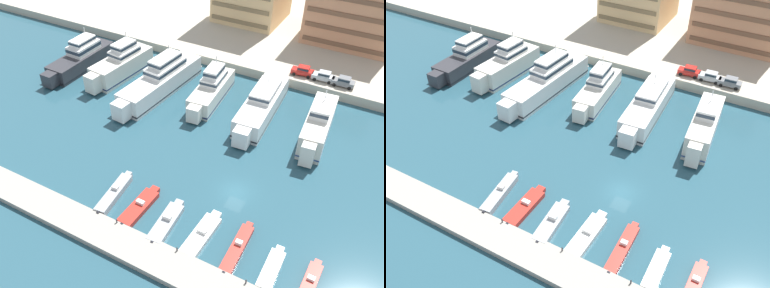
{
  "view_description": "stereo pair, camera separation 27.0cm",
  "coord_description": "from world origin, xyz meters",
  "views": [
    {
      "loc": [
        15.09,
        -39.41,
        42.83
      ],
      "look_at": [
        -8.98,
        3.55,
        2.5
      ],
      "focal_mm": 40.0,
      "sensor_mm": 36.0,
      "label": 1
    },
    {
      "loc": [
        15.32,
        -39.27,
        42.83
      ],
      "look_at": [
        -8.98,
        3.55,
        2.5
      ],
      "focal_mm": 40.0,
      "sensor_mm": 36.0,
      "label": 2
    }
  ],
  "objects": [
    {
      "name": "ground_plane",
      "position": [
        0.0,
        0.0,
        0.0
      ],
      "size": [
        400.0,
        400.0,
        0.0
      ],
      "primitive_type": "plane",
      "color": "#285160"
    },
    {
      "name": "apartment_block_left",
      "position": [
        2.74,
        53.61,
        9.82
      ],
      "size": [
        18.36,
        17.31,
        17.9
      ],
      "color": "tan",
      "rests_on": "quay_promenade"
    },
    {
      "name": "motorboat_red_mid_right",
      "position": [
        13.34,
        -9.43,
        0.54
      ],
      "size": [
        1.58,
        6.59,
        1.42
      ],
      "color": "red",
      "rests_on": "ground"
    },
    {
      "name": "bollard_west",
      "position": [
        -10.6,
        -13.03,
        1.15
      ],
      "size": [
        0.2,
        0.2,
        0.61
      ],
      "color": "#2D2D33",
      "rests_on": "pier_dock"
    },
    {
      "name": "motorboat_grey_mid_left",
      "position": [
        -5.32,
        -9.66,
        0.45
      ],
      "size": [
        2.52,
        7.96,
        1.42
      ],
      "color": "#9EA3A8",
      "rests_on": "ground"
    },
    {
      "name": "bollard_east_mid",
      "position": [
        7.16,
        -13.03,
        1.15
      ],
      "size": [
        0.2,
        0.2,
        0.61
      ],
      "color": "#2D2D33",
      "rests_on": "pier_dock"
    },
    {
      "name": "quay_promenade",
      "position": [
        0.0,
        64.89,
        0.91
      ],
      "size": [
        180.0,
        70.0,
        1.82
      ],
      "primitive_type": "cube",
      "color": "#BCB29E",
      "rests_on": "ground"
    },
    {
      "name": "motorboat_grey_far_left",
      "position": [
        -14.22,
        -8.82,
        0.53
      ],
      "size": [
        2.49,
        8.56,
        1.51
      ],
      "color": "#9EA3A8",
      "rests_on": "ground"
    },
    {
      "name": "pier_dock",
      "position": [
        0.0,
        -15.01,
        0.41
      ],
      "size": [
        120.0,
        4.47,
        0.83
      ],
      "primitive_type": "cube",
      "color": "#9E998E",
      "rests_on": "ground"
    },
    {
      "name": "yacht_white_mid_left",
      "position": [
        -22.97,
        16.76,
        2.43
      ],
      "size": [
        6.49,
        22.94,
        8.38
      ],
      "color": "white",
      "rests_on": "ground"
    },
    {
      "name": "yacht_ivory_left",
      "position": [
        -32.78,
        18.01,
        2.49
      ],
      "size": [
        5.81,
        16.87,
        8.43
      ],
      "color": "silver",
      "rests_on": "ground"
    },
    {
      "name": "car_silver_left",
      "position": [
        2.67,
        32.35,
        2.79
      ],
      "size": [
        4.18,
        2.1,
        1.8
      ],
      "color": "#B7BCC1",
      "rests_on": "quay_promenade"
    },
    {
      "name": "yacht_charcoal_far_left",
      "position": [
        -41.81,
        16.73,
        2.13
      ],
      "size": [
        4.93,
        18.31,
        7.7
      ],
      "color": "#333338",
      "rests_on": "ground"
    },
    {
      "name": "motorboat_white_center_right",
      "position": [
        8.92,
        -9.6,
        0.36
      ],
      "size": [
        1.94,
        6.77,
        0.81
      ],
      "color": "white",
      "rests_on": "ground"
    },
    {
      "name": "car_grey_mid_left",
      "position": [
        6.34,
        32.19,
        2.79
      ],
      "size": [
        4.16,
        2.04,
        1.8
      ],
      "color": "slate",
      "rests_on": "quay_promenade"
    },
    {
      "name": "yacht_white_center",
      "position": [
        -4.06,
        18.83,
        1.99
      ],
      "size": [
        5.59,
        20.36,
        6.59
      ],
      "color": "white",
      "rests_on": "ground"
    },
    {
      "name": "motorboat_red_center",
      "position": [
        4.25,
        -8.85,
        0.39
      ],
      "size": [
        1.8,
        8.56,
        1.21
      ],
      "color": "red",
      "rests_on": "ground"
    },
    {
      "name": "motorboat_red_left",
      "position": [
        -9.89,
        -9.09,
        0.41
      ],
      "size": [
        2.24,
        7.98,
        1.22
      ],
      "color": "red",
      "rests_on": "ground"
    },
    {
      "name": "yacht_ivory_center_right",
      "position": [
        6.03,
        17.47,
        2.44
      ],
      "size": [
        4.89,
        16.45,
        7.63
      ],
      "color": "silver",
      "rests_on": "ground"
    },
    {
      "name": "yacht_ivory_center_left",
      "position": [
        -13.68,
        18.98,
        2.16
      ],
      "size": [
        5.18,
        16.3,
        7.83
      ],
      "color": "silver",
      "rests_on": "ground"
    },
    {
      "name": "motorboat_white_center_left",
      "position": [
        -0.49,
        -9.38,
        0.39
      ],
      "size": [
        2.45,
        8.72,
        1.2
      ],
      "color": "white",
      "rests_on": "ground"
    },
    {
      "name": "bollard_west_mid",
      "position": [
        -1.72,
        -13.03,
        1.15
      ],
      "size": [
        0.2,
        0.2,
        0.61
      ],
      "color": "#2D2D33",
      "rests_on": "pier_dock"
    },
    {
      "name": "car_red_far_left",
      "position": [
        -1.29,
        32.43,
        2.79
      ],
      "size": [
        4.21,
        2.14,
        1.8
      ],
      "color": "red",
      "rests_on": "quay_promenade"
    }
  ]
}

